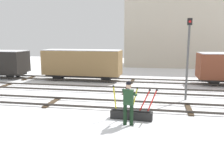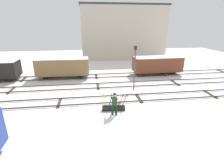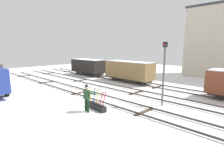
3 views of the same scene
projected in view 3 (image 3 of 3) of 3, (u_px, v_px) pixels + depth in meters
The scene contains 10 objects.
ground_plane at pixel (107, 101), 14.30m from camera, with size 60.00×60.00×0.00m, color white.
track_main_line at pixel (107, 100), 14.28m from camera, with size 44.00×1.94×0.18m.
track_siding_near at pixel (136, 92), 16.74m from camera, with size 44.00×1.94×0.18m.
track_siding_far at pixel (158, 86), 19.20m from camera, with size 44.00×1.94×0.18m.
switch_lever_frame at pixel (96, 106), 12.34m from camera, with size 1.99×0.50×1.45m.
rail_worker at pixel (87, 96), 11.74m from camera, with size 0.58×0.68×1.79m.
signal_post at pixel (164, 68), 12.68m from camera, with size 0.24×0.32×4.46m.
freight_car_far_end at pixel (129, 70), 21.78m from camera, with size 6.29×2.09×2.48m.
freight_car_back_track at pixel (88, 66), 27.39m from camera, with size 5.66×2.31×2.34m.
perched_bird_roof_left at pixel (201, 6), 25.08m from camera, with size 0.27×0.14×0.13m.
Camera 3 is at (10.14, -9.32, 4.09)m, focal length 29.57 mm.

